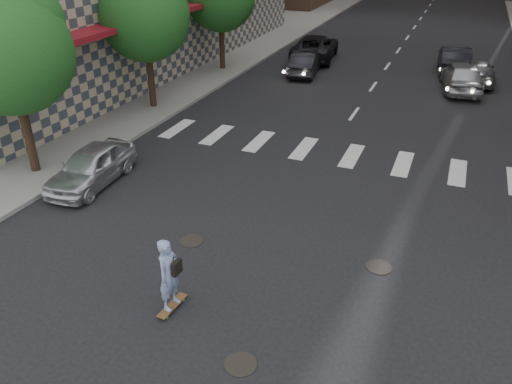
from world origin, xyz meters
TOP-DOWN VIEW (x-y plane):
  - ground at (0.00, 0.00)m, footprint 160.00×160.00m
  - sidewalk_left at (-14.50, 20.00)m, footprint 13.00×80.00m
  - tree_a at (-9.45, 3.14)m, footprint 4.20×4.20m
  - tree_b at (-9.45, 11.14)m, footprint 4.20×4.20m
  - manhole_a at (1.20, -2.50)m, footprint 0.70×0.70m
  - manhole_b at (-2.00, 1.20)m, footprint 0.70×0.70m
  - manhole_c at (3.30, 2.00)m, footprint 0.70×0.70m
  - skateboarder at (-1.02, -1.53)m, footprint 0.51×1.00m
  - silver_sedan at (-7.00, 3.14)m, footprint 1.87×4.09m
  - traffic_car_a at (-4.40, 20.00)m, footprint 2.02×4.40m
  - traffic_car_b at (5.38, 22.00)m, footprint 2.15×4.55m
  - traffic_car_c at (-4.97, 24.08)m, footprint 3.38×6.10m
  - traffic_car_d at (4.59, 20.00)m, footprint 2.57×5.04m
  - traffic_car_e at (3.98, 24.00)m, footprint 2.16×4.99m

SIDE VIEW (x-z plane):
  - ground at x=0.00m, z-range 0.00..0.00m
  - manhole_a at x=1.20m, z-range 0.00..0.02m
  - manhole_b at x=-2.00m, z-range 0.00..0.02m
  - manhole_c at x=3.30m, z-range 0.00..0.02m
  - sidewalk_left at x=-14.50m, z-range 0.00..0.15m
  - traffic_car_b at x=5.38m, z-range 0.00..1.28m
  - silver_sedan at x=-7.00m, z-range 0.00..1.36m
  - traffic_car_a at x=-4.40m, z-range 0.00..1.40m
  - traffic_car_e at x=3.98m, z-range 0.00..1.60m
  - traffic_car_c at x=-4.97m, z-range 0.00..1.62m
  - traffic_car_d at x=4.59m, z-range 0.00..1.65m
  - skateboarder at x=-1.02m, z-range 0.05..2.00m
  - tree_a at x=-9.45m, z-range 1.35..7.95m
  - tree_b at x=-9.45m, z-range 1.35..7.95m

